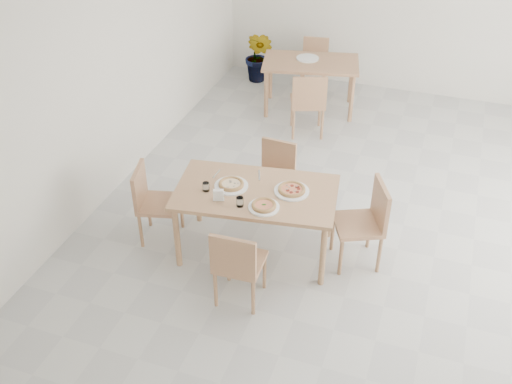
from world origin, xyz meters
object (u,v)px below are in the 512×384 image
(plate_mushroom, at_px, (231,186))
(plate_empty, at_px, (308,58))
(chair_west, at_px, (151,199))
(plate_margherita, at_px, (264,207))
(main_table, at_px, (256,197))
(napkin_holder, at_px, (219,196))
(pizza_pepperoni, at_px, (292,189))
(chair_south, at_px, (237,262))
(pizza_margherita, at_px, (264,205))
(chair_east, at_px, (367,219))
(pizza_mushroom, at_px, (231,184))
(plate_pepperoni, at_px, (292,191))
(chair_back_n, at_px, (315,61))
(potted_plant, at_px, (259,56))
(second_table, at_px, (311,68))
(chair_north, at_px, (275,172))
(chair_back_s, at_px, (308,100))
(tumbler_b, at_px, (206,187))
(tumbler_a, at_px, (240,202))

(plate_mushroom, bearing_deg, plate_empty, 92.52)
(chair_west, bearing_deg, plate_margherita, -108.88)
(main_table, relative_size, napkin_holder, 13.74)
(plate_margherita, relative_size, pizza_pepperoni, 1.05)
(plate_mushroom, height_order, pizza_pepperoni, pizza_pepperoni)
(chair_south, bearing_deg, pizza_margherita, -99.82)
(chair_east, bearing_deg, main_table, -104.00)
(chair_east, distance_m, pizza_mushroom, 1.37)
(plate_pepperoni, relative_size, napkin_holder, 2.81)
(chair_back_n, distance_m, plate_empty, 0.71)
(plate_margherita, xyz_separation_m, chair_back_n, (-0.62, 4.27, -0.30))
(pizza_margherita, height_order, potted_plant, potted_plant)
(chair_east, height_order, plate_mushroom, chair_east)
(second_table, bearing_deg, pizza_margherita, -94.70)
(chair_north, height_order, chair_back_n, chair_north)
(chair_north, bearing_deg, pizza_margherita, -74.50)
(chair_back_s, xyz_separation_m, plate_empty, (-0.26, 0.85, 0.23))
(chair_south, distance_m, plate_margherita, 0.60)
(plate_pepperoni, relative_size, tumbler_b, 3.91)
(main_table, bearing_deg, pizza_margherita, -64.17)
(chair_west, relative_size, plate_empty, 2.64)
(chair_west, xyz_separation_m, chair_back_n, (0.64, 4.17, -0.03))
(plate_margherita, height_order, plate_mushroom, same)
(chair_west, bearing_deg, chair_back_n, -23.33)
(chair_east, bearing_deg, plate_empty, 179.78)
(chair_west, distance_m, pizza_mushroom, 0.90)
(napkin_holder, height_order, potted_plant, napkin_holder)
(chair_south, bearing_deg, pizza_pepperoni, -107.71)
(plate_mushroom, relative_size, second_table, 0.23)
(napkin_holder, bearing_deg, tumbler_b, 127.27)
(main_table, bearing_deg, tumbler_a, -110.63)
(chair_back_s, bearing_deg, napkin_holder, 68.14)
(chair_north, bearing_deg, chair_back_n, 100.66)
(chair_east, xyz_separation_m, tumbler_a, (-1.14, -0.50, 0.27))
(pizza_mushroom, relative_size, tumbler_a, 2.95)
(chair_south, relative_size, tumbler_b, 9.70)
(pizza_margherita, height_order, pizza_pepperoni, same)
(napkin_holder, bearing_deg, second_table, 70.97)
(pizza_mushroom, distance_m, chair_back_n, 4.05)
(plate_mushroom, bearing_deg, second_table, 91.35)
(chair_north, relative_size, plate_margherita, 2.75)
(plate_mushroom, distance_m, pizza_margherita, 0.48)
(tumbler_b, height_order, potted_plant, potted_plant)
(tumbler_a, xyz_separation_m, plate_empty, (-0.34, 3.66, -0.04))
(second_table, bearing_deg, plate_empty, 119.66)
(plate_margherita, xyz_separation_m, pizza_mushroom, (-0.42, 0.23, 0.02))
(plate_mushroom, height_order, second_table, plate_mushroom)
(pizza_margherita, bearing_deg, tumbler_b, 172.27)
(plate_margherita, bearing_deg, pizza_mushroom, 151.26)
(pizza_margherita, relative_size, pizza_mushroom, 0.90)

